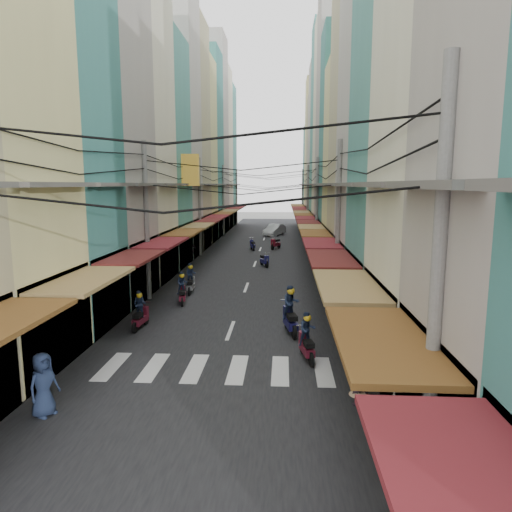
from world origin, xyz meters
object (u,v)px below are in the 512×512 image
at_px(market_umbrella, 376,288).
at_px(traffic_sign, 395,311).
at_px(white_car, 275,236).
at_px(bicycle, 394,313).

bearing_deg(market_umbrella, traffic_sign, -89.26).
relative_size(market_umbrella, traffic_sign, 0.85).
bearing_deg(traffic_sign, market_umbrella, 90.74).
distance_m(white_car, market_umbrella, 36.72).
distance_m(white_car, traffic_sign, 39.57).
relative_size(white_car, traffic_sign, 1.75).
relative_size(white_car, bicycle, 2.72).
height_order(bicycle, traffic_sign, traffic_sign).
bearing_deg(traffic_sign, white_car, 96.82).
xyz_separation_m(bicycle, market_umbrella, (-1.65, -3.78, 2.04)).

